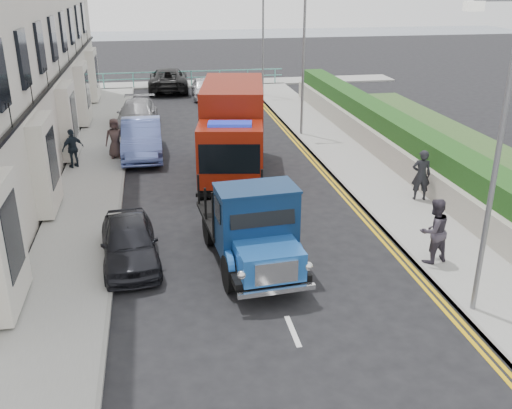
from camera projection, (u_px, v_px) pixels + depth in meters
name	position (u px, v px, depth m)	size (l,w,h in m)	color
ground	(274.00, 286.00, 14.43)	(120.00, 120.00, 0.00)	black
pavement_west	(93.00, 180.00, 21.77)	(2.40, 38.00, 0.12)	gray
pavement_east	(355.00, 165.00, 23.49)	(2.60, 38.00, 0.12)	gray
promenade	(191.00, 84.00, 40.87)	(30.00, 2.50, 0.12)	gray
sea_plane	(172.00, 40.00, 69.19)	(120.00, 120.00, 0.00)	slate
garden_east	(400.00, 143.00, 23.49)	(1.45, 28.00, 1.75)	#B2AD9E
seafront_railing	(191.00, 78.00, 39.95)	(13.00, 0.08, 1.11)	#59B2A5
lamp_near	(494.00, 148.00, 11.79)	(1.23, 0.18, 7.00)	slate
lamp_mid	(301.00, 52.00, 26.40)	(1.23, 0.18, 7.00)	slate
lamp_far	(261.00, 32.00, 35.52)	(1.23, 0.18, 7.00)	slate
bedford_lorry	(255.00, 233.00, 14.79)	(2.38, 5.19, 2.39)	black
red_lorry	(233.00, 129.00, 21.81)	(3.34, 6.92, 3.48)	black
parked_car_front	(129.00, 242.00, 15.38)	(1.48, 3.67, 1.25)	black
parked_car_mid	(142.00, 138.00, 24.54)	(1.66, 4.75, 1.57)	#566CBA
parked_car_rear	(137.00, 115.00, 29.19)	(1.90, 4.66, 1.35)	#97989C
seafront_car_left	(168.00, 79.00, 38.52)	(2.54, 5.51, 1.53)	black
seafront_car_right	(204.00, 88.00, 36.26)	(1.50, 3.73, 1.27)	silver
pedestrian_east_near	(421.00, 175.00, 19.37)	(0.64, 0.42, 1.76)	black
pedestrian_east_far	(434.00, 231.00, 15.11)	(0.87, 0.68, 1.80)	#3A3440
pedestrian_west_near	(73.00, 148.00, 22.71)	(0.91, 0.38, 1.56)	black
pedestrian_west_far	(115.00, 138.00, 23.90)	(0.82, 0.53, 1.68)	#3D2E2C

